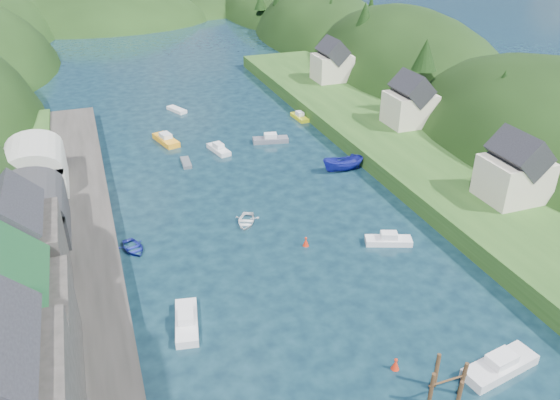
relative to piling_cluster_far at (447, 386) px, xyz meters
name	(u,v)px	position (x,y,z in m)	size (l,w,h in m)	color
ground	(230,158)	(-3.49, 49.30, -1.29)	(600.00, 600.00, 0.00)	black
hillside_right	(400,117)	(41.51, 74.30, -8.71)	(36.00, 245.56, 48.00)	black
far_hills	(140,49)	(-2.27, 173.30, -12.09)	(103.00, 68.00, 44.00)	black
hill_trees	(203,61)	(-3.52, 63.73, 9.71)	(91.27, 151.69, 12.46)	black
quay_left	(59,312)	(-27.49, 19.30, -0.29)	(12.00, 110.00, 2.00)	#2D2B28
quayside_buildings	(8,378)	(-29.49, 5.69, 5.80)	(8.00, 35.84, 12.90)	#2D2B28
boat_sheds	(32,184)	(-29.49, 38.30, 3.98)	(7.00, 21.00, 7.50)	#2D2D30
terrace_right	(412,153)	(21.51, 39.30, -0.09)	(16.00, 120.00, 2.40)	#234719
right_bank_cottages	(403,103)	(24.51, 47.63, 4.55)	(9.00, 59.24, 8.41)	beige
piling_cluster_far	(447,386)	(0.00, 0.00, 0.00)	(3.33, 3.10, 3.72)	#382314
channel_buoy_near	(396,364)	(-2.01, 3.93, -0.81)	(0.70, 0.70, 1.10)	#B8240E
channel_buoy_far	(306,242)	(-1.90, 23.29, -0.81)	(0.70, 0.70, 1.10)	#B8240E
moored_boats	(301,254)	(-3.48, 20.93, -0.61)	(35.29, 93.81, 2.35)	orange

